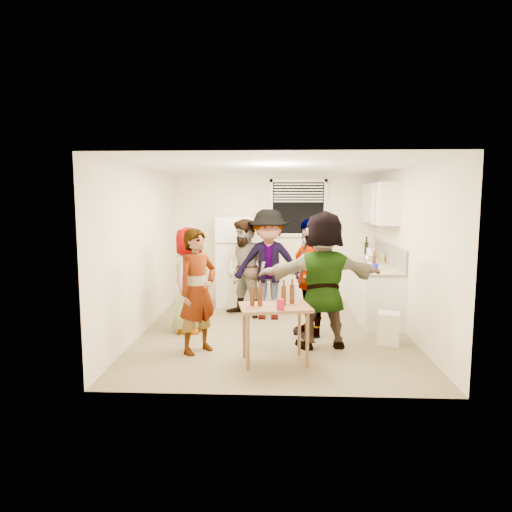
{
  "coord_description": "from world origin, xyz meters",
  "views": [
    {
      "loc": [
        0.03,
        -6.78,
        2.03
      ],
      "look_at": [
        -0.29,
        0.22,
        1.15
      ],
      "focal_mm": 32.0,
      "sensor_mm": 36.0,
      "label": 1
    }
  ],
  "objects_px": {
    "beer_bottle_table": "(292,304)",
    "guest_stripe": "(199,352)",
    "blue_cup": "(375,270)",
    "beer_bottle_counter": "(374,269)",
    "guest_back_right": "(268,318)",
    "guest_black": "(309,335)",
    "guest_orange": "(321,346)",
    "trash_bin": "(388,326)",
    "kettle": "(368,263)",
    "wine_bottle": "(366,258)",
    "guest_back_left": "(246,316)",
    "refrigerator": "(236,261)",
    "guest_grey": "(190,330)",
    "serving_table": "(275,362)",
    "red_cup": "(280,309)"
  },
  "relations": [
    {
      "from": "beer_bottle_table",
      "to": "blue_cup",
      "type": "bearing_deg",
      "value": 49.27
    },
    {
      "from": "refrigerator",
      "to": "guest_stripe",
      "type": "relative_size",
      "value": 1.03
    },
    {
      "from": "guest_stripe",
      "to": "red_cup",
      "type": "bearing_deg",
      "value": -74.93
    },
    {
      "from": "guest_black",
      "to": "beer_bottle_table",
      "type": "bearing_deg",
      "value": -42.53
    },
    {
      "from": "serving_table",
      "to": "beer_bottle_table",
      "type": "bearing_deg",
      "value": 31.62
    },
    {
      "from": "guest_back_right",
      "to": "red_cup",
      "type": "bearing_deg",
      "value": -84.66
    },
    {
      "from": "beer_bottle_table",
      "to": "guest_stripe",
      "type": "bearing_deg",
      "value": 170.07
    },
    {
      "from": "blue_cup",
      "to": "serving_table",
      "type": "height_order",
      "value": "blue_cup"
    },
    {
      "from": "guest_orange",
      "to": "wine_bottle",
      "type": "bearing_deg",
      "value": -121.79
    },
    {
      "from": "beer_bottle_table",
      "to": "guest_grey",
      "type": "distance_m",
      "value": 2.07
    },
    {
      "from": "serving_table",
      "to": "guest_back_left",
      "type": "distance_m",
      "value": 2.28
    },
    {
      "from": "guest_grey",
      "to": "guest_orange",
      "type": "relative_size",
      "value": 0.86
    },
    {
      "from": "serving_table",
      "to": "guest_back_right",
      "type": "distance_m",
      "value": 2.11
    },
    {
      "from": "guest_back_left",
      "to": "guest_black",
      "type": "relative_size",
      "value": 0.96
    },
    {
      "from": "kettle",
      "to": "guest_orange",
      "type": "distance_m",
      "value": 2.34
    },
    {
      "from": "beer_bottle_counter",
      "to": "guest_orange",
      "type": "height_order",
      "value": "beer_bottle_counter"
    },
    {
      "from": "kettle",
      "to": "beer_bottle_counter",
      "type": "relative_size",
      "value": 1.09
    },
    {
      "from": "guest_back_right",
      "to": "guest_black",
      "type": "bearing_deg",
      "value": -55.6
    },
    {
      "from": "beer_bottle_counter",
      "to": "red_cup",
      "type": "xyz_separation_m",
      "value": [
        -1.52,
        -2.01,
        -0.18
      ]
    },
    {
      "from": "beer_bottle_table",
      "to": "guest_grey",
      "type": "relative_size",
      "value": 0.15
    },
    {
      "from": "guest_grey",
      "to": "guest_stripe",
      "type": "height_order",
      "value": "guest_grey"
    },
    {
      "from": "red_cup",
      "to": "guest_back_right",
      "type": "bearing_deg",
      "value": 94.57
    },
    {
      "from": "refrigerator",
      "to": "guest_orange",
      "type": "bearing_deg",
      "value": -60.79
    },
    {
      "from": "beer_bottle_counter",
      "to": "guest_back_right",
      "type": "bearing_deg",
      "value": 171.1
    },
    {
      "from": "refrigerator",
      "to": "kettle",
      "type": "relative_size",
      "value": 7.09
    },
    {
      "from": "kettle",
      "to": "trash_bin",
      "type": "bearing_deg",
      "value": -88.93
    },
    {
      "from": "refrigerator",
      "to": "guest_stripe",
      "type": "height_order",
      "value": "refrigerator"
    },
    {
      "from": "beer_bottle_table",
      "to": "guest_orange",
      "type": "bearing_deg",
      "value": 49.53
    },
    {
      "from": "guest_back_left",
      "to": "guest_orange",
      "type": "xyz_separation_m",
      "value": [
        1.15,
        -1.58,
        0.0
      ]
    },
    {
      "from": "serving_table",
      "to": "guest_orange",
      "type": "height_order",
      "value": "serving_table"
    },
    {
      "from": "wine_bottle",
      "to": "guest_orange",
      "type": "distance_m",
      "value": 2.97
    },
    {
      "from": "kettle",
      "to": "guest_back_right",
      "type": "relative_size",
      "value": 0.13
    },
    {
      "from": "beer_bottle_table",
      "to": "guest_back_right",
      "type": "bearing_deg",
      "value": 99.53
    },
    {
      "from": "guest_back_left",
      "to": "guest_grey",
      "type": "bearing_deg",
      "value": -98.63
    },
    {
      "from": "guest_stripe",
      "to": "guest_back_right",
      "type": "height_order",
      "value": "guest_back_right"
    },
    {
      "from": "trash_bin",
      "to": "guest_orange",
      "type": "bearing_deg",
      "value": -169.06
    },
    {
      "from": "beer_bottle_counter",
      "to": "guest_back_right",
      "type": "distance_m",
      "value": 1.94
    },
    {
      "from": "blue_cup",
      "to": "guest_stripe",
      "type": "xyz_separation_m",
      "value": [
        -2.61,
        -1.38,
        -0.9
      ]
    },
    {
      "from": "wine_bottle",
      "to": "serving_table",
      "type": "height_order",
      "value": "wine_bottle"
    },
    {
      "from": "beer_bottle_counter",
      "to": "blue_cup",
      "type": "distance_m",
      "value": 0.11
    },
    {
      "from": "guest_stripe",
      "to": "beer_bottle_table",
      "type": "bearing_deg",
      "value": -59.09
    },
    {
      "from": "refrigerator",
      "to": "blue_cup",
      "type": "relative_size",
      "value": 15.33
    },
    {
      "from": "guest_stripe",
      "to": "guest_back_left",
      "type": "distance_m",
      "value": 1.94
    },
    {
      "from": "kettle",
      "to": "wine_bottle",
      "type": "xyz_separation_m",
      "value": [
        0.1,
        0.7,
        0.0
      ]
    },
    {
      "from": "refrigerator",
      "to": "serving_table",
      "type": "xyz_separation_m",
      "value": [
        0.76,
        -3.16,
        -0.85
      ]
    },
    {
      "from": "guest_black",
      "to": "guest_orange",
      "type": "relative_size",
      "value": 0.93
    },
    {
      "from": "refrigerator",
      "to": "trash_bin",
      "type": "bearing_deg",
      "value": -44.73
    },
    {
      "from": "guest_back_right",
      "to": "trash_bin",
      "type": "bearing_deg",
      "value": -36.09
    },
    {
      "from": "trash_bin",
      "to": "guest_black",
      "type": "relative_size",
      "value": 0.25
    },
    {
      "from": "kettle",
      "to": "beer_bottle_table",
      "type": "relative_size",
      "value": 1.03
    }
  ]
}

